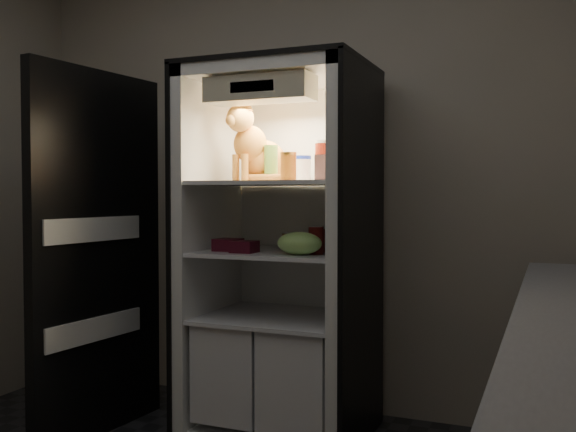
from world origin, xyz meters
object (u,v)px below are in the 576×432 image
tabby_cat (257,151)px  soda_can_c (316,240)px  mayo_tub (302,169)px  pepper_jar (327,161)px  soda_can_b (325,240)px  berry_box_right (244,247)px  soda_can_a (315,239)px  condiment_jar (289,241)px  parmesan_shaker (271,163)px  salsa_jar (288,167)px  grape_bag (299,243)px  berry_box_left (228,245)px  refrigerator (283,278)px  cream_carton (324,167)px

tabby_cat → soda_can_c: tabby_cat is taller
mayo_tub → pepper_jar: size_ratio=0.68×
soda_can_b → berry_box_right: 0.40m
soda_can_a → condiment_jar: soda_can_a is taller
parmesan_shaker → salsa_jar: parmesan_shaker is taller
soda_can_c → grape_bag: (-0.06, -0.06, -0.01)m
pepper_jar → soda_can_a: pepper_jar is taller
berry_box_left → refrigerator: bearing=36.7°
mayo_tub → soda_can_b: (0.18, -0.16, -0.36)m
refrigerator → berry_box_right: refrigerator is taller
cream_carton → condiment_jar: (-0.27, 0.23, -0.36)m
tabby_cat → grape_bag: tabby_cat is taller
cream_carton → mayo_tub: bearing=125.2°
mayo_tub → grape_bag: mayo_tub is taller
soda_can_a → berry_box_left: soda_can_a is taller
condiment_jar → parmesan_shaker: bearing=-159.4°
tabby_cat → mayo_tub: (0.21, 0.09, -0.09)m
salsa_jar → berry_box_right: bearing=-148.2°
pepper_jar → soda_can_a: size_ratio=1.75×
soda_can_c → condiment_jar: soda_can_c is taller
tabby_cat → parmesan_shaker: (0.10, -0.05, -0.07)m
mayo_tub → berry_box_right: mayo_tub is taller
soda_can_c → soda_can_b: bearing=86.4°
mayo_tub → soda_can_a: bearing=-36.8°
cream_carton → soda_can_c: cream_carton is taller
parmesan_shaker → soda_can_a: 0.45m
salsa_jar → pepper_jar: pepper_jar is taller
parmesan_shaker → refrigerator: bearing=42.2°
berry_box_left → grape_bag: bearing=-8.2°
salsa_jar → berry_box_left: (-0.31, -0.06, -0.39)m
salsa_jar → grape_bag: 0.40m
soda_can_b → pepper_jar: bearing=96.7°
condiment_jar → berry_box_left: bearing=-149.0°
salsa_jar → soda_can_a: salsa_jar is taller
pepper_jar → grape_bag: bearing=-107.5°
refrigerator → berry_box_right: bearing=-115.1°
berry_box_left → soda_can_c: bearing=-0.2°
berry_box_right → tabby_cat: bearing=99.5°
cream_carton → berry_box_right: bearing=178.0°
refrigerator → soda_can_c: 0.37m
soda_can_a → condiment_jar: (-0.13, -0.04, -0.01)m
soda_can_c → berry_box_right: 0.36m
pepper_jar → berry_box_right: size_ratio=1.75×
mayo_tub → salsa_jar: size_ratio=0.96×
cream_carton → berry_box_left: size_ratio=0.95×
soda_can_c → condiment_jar: size_ratio=1.40×
mayo_tub → cream_carton: mayo_tub is taller
soda_can_b → berry_box_left: 0.49m
cream_carton → berry_box_right: cream_carton is taller
mayo_tub → pepper_jar: bearing=-34.6°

